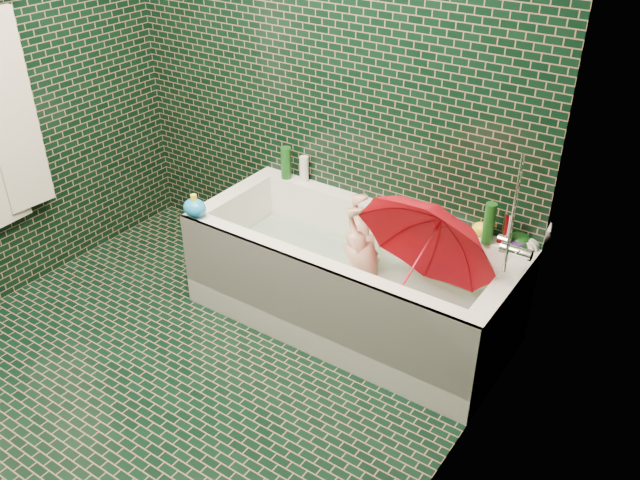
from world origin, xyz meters
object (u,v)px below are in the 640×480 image
Objects in this scene: child at (367,272)px; umbrella at (415,265)px; rubber_duck at (483,228)px; bath_toy at (195,207)px; bathtub at (350,288)px.

umbrella reaches higher than child.
umbrella is at bearing -108.10° from rubber_duck.
bath_toy is at bearing -160.48° from umbrella.
child is at bearing 26.09° from bath_toy.
umbrella is 5.26× the size of bath_toy.
child is 0.43m from umbrella.
rubber_duck is at bearing 31.99° from bathtub.
child is 6.45× the size of rubber_duck.
bathtub is at bearing -68.15° from child.
bathtub is 13.49× the size of rubber_duck.
rubber_duck is at bearing 101.29° from child.
umbrella reaches higher than bath_toy.
rubber_duck is (0.49, 0.29, 0.29)m from child.
bath_toy reaches higher than rubber_duck.
bathtub is 0.76m from rubber_duck.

